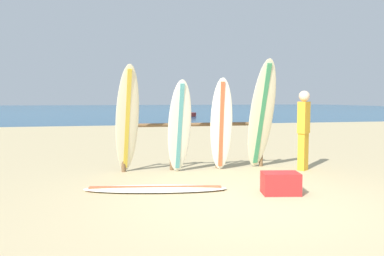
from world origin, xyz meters
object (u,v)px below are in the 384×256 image
(surfboard_leaning_center, at_px, (262,115))
(small_boat_offshore, at_px, (183,114))
(surfboard_leaning_left, at_px, (180,127))
(cooler_box, at_px, (281,183))
(surfboard_lying_on_sand, at_px, (155,189))
(beachgoer_standing, at_px, (304,127))
(surfboard_leaning_center_left, at_px, (221,125))
(surfboard_rack, at_px, (195,137))
(surfboard_leaning_far_left, at_px, (127,120))

(surfboard_leaning_center, height_order, small_boat_offshore, surfboard_leaning_center)
(surfboard_leaning_left, relative_size, cooler_box, 3.28)
(small_boat_offshore, bearing_deg, surfboard_lying_on_sand, -102.68)
(surfboard_leaning_left, distance_m, surfboard_lying_on_sand, 1.86)
(beachgoer_standing, bearing_deg, surfboard_lying_on_sand, -160.95)
(surfboard_leaning_center_left, height_order, surfboard_leaning_center, surfboard_leaning_center)
(surfboard_lying_on_sand, xyz_separation_m, cooler_box, (1.98, -0.69, 0.14))
(surfboard_rack, relative_size, surfboard_leaning_center_left, 1.62)
(surfboard_lying_on_sand, distance_m, beachgoer_standing, 3.74)
(surfboard_leaning_center_left, relative_size, surfboard_leaning_center, 0.83)
(surfboard_leaning_center_left, height_order, surfboard_lying_on_sand, surfboard_leaning_center_left)
(small_boat_offshore, relative_size, cooler_box, 4.57)
(surfboard_leaning_far_left, bearing_deg, surfboard_rack, 13.36)
(small_boat_offshore, bearing_deg, beachgoer_standing, -95.79)
(surfboard_rack, height_order, surfboard_leaning_center, surfboard_leaning_center)
(surfboard_leaning_center_left, relative_size, cooler_box, 3.37)
(small_boat_offshore, xyz_separation_m, cooler_box, (-4.03, -27.43, -0.08))
(surfboard_rack, height_order, surfboard_leaning_far_left, surfboard_leaning_far_left)
(surfboard_leaning_far_left, xyz_separation_m, surfboard_leaning_center, (2.94, -0.02, 0.09))
(surfboard_leaning_center, distance_m, cooler_box, 2.49)
(surfboard_leaning_center, distance_m, beachgoer_standing, 0.95)
(cooler_box, bearing_deg, surfboard_lying_on_sand, 172.18)
(surfboard_leaning_center, distance_m, surfboard_lying_on_sand, 3.20)
(surfboard_leaning_center_left, bearing_deg, surfboard_leaning_left, -175.68)
(surfboard_leaning_left, relative_size, surfboard_lying_on_sand, 0.78)
(cooler_box, bearing_deg, surfboard_leaning_far_left, 148.33)
(surfboard_lying_on_sand, xyz_separation_m, beachgoer_standing, (3.42, 1.18, 0.93))
(surfboard_leaning_far_left, relative_size, cooler_box, 3.76)
(surfboard_leaning_far_left, bearing_deg, surfboard_leaning_center, -0.39)
(surfboard_lying_on_sand, bearing_deg, surfboard_leaning_left, 63.80)
(surfboard_leaning_left, xyz_separation_m, surfboard_leaning_center_left, (0.94, 0.07, 0.03))
(surfboard_leaning_center_left, relative_size, beachgoer_standing, 1.16)
(surfboard_leaning_far_left, relative_size, surfboard_leaning_center, 0.93)
(surfboard_leaning_left, xyz_separation_m, beachgoer_standing, (2.72, -0.25, -0.02))
(beachgoer_standing, bearing_deg, surfboard_leaning_far_left, 175.02)
(surfboard_leaning_far_left, height_order, surfboard_lying_on_sand, surfboard_leaning_far_left)
(surfboard_rack, bearing_deg, surfboard_lying_on_sand, -121.38)
(surfboard_leaning_center_left, height_order, small_boat_offshore, surfboard_leaning_center_left)
(surfboard_leaning_far_left, bearing_deg, surfboard_leaning_center_left, -0.32)
(surfboard_leaning_left, height_order, surfboard_leaning_center_left, surfboard_leaning_center_left)
(surfboard_lying_on_sand, relative_size, beachgoer_standing, 1.44)
(surfboard_leaning_far_left, bearing_deg, cooler_box, -43.07)
(surfboard_rack, distance_m, surfboard_leaning_center, 1.55)
(beachgoer_standing, bearing_deg, small_boat_offshore, 84.21)
(small_boat_offshore, bearing_deg, surfboard_leaning_far_left, -104.21)
(surfboard_leaning_center, relative_size, cooler_box, 4.05)
(surfboard_leaning_far_left, bearing_deg, beachgoer_standing, -4.98)
(surfboard_leaning_far_left, xyz_separation_m, cooler_box, (2.36, -2.21, -0.95))
(surfboard_leaning_center, xyz_separation_m, beachgoer_standing, (0.86, -0.31, -0.25))
(surfboard_rack, bearing_deg, surfboard_leaning_far_left, -166.64)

